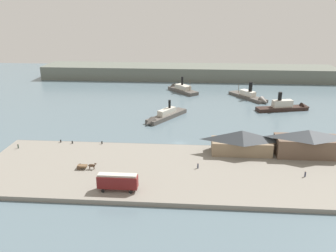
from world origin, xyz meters
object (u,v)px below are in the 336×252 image
(pedestrian_walking_west, at_px, (198,166))
(mooring_post_east, at_px, (72,142))
(ferry_departing_north, at_px, (252,97))
(ferry_shed_east_terminal, at_px, (307,143))
(pedestrian_near_cart, at_px, (18,146))
(ferry_outer_harbor, at_px, (180,89))
(mooring_post_west, at_px, (61,141))
(street_tram, at_px, (118,181))
(ferry_moored_east, at_px, (163,117))
(pedestrian_near_west_shed, at_px, (305,174))
(mooring_post_center_west, at_px, (102,143))
(ferry_shed_central_terminal, at_px, (241,142))
(horse_cart, at_px, (86,166))
(ferry_near_quay, at_px, (288,107))

(pedestrian_walking_west, bearing_deg, mooring_post_east, 159.56)
(pedestrian_walking_west, height_order, ferry_departing_north, ferry_departing_north)
(ferry_shed_east_terminal, distance_m, pedestrian_near_cart, 90.11)
(ferry_shed_east_terminal, distance_m, ferry_outer_harbor, 94.25)
(mooring_post_east, bearing_deg, mooring_post_west, 169.95)
(pedestrian_near_cart, xyz_separation_m, ferry_outer_harbor, (47.94, 85.70, -0.50))
(street_tram, bearing_deg, ferry_moored_east, 84.57)
(pedestrian_walking_west, bearing_deg, ferry_shed_east_terminal, 19.43)
(pedestrian_near_west_shed, relative_size, mooring_post_center_west, 1.81)
(ferry_shed_central_terminal, xyz_separation_m, ferry_shed_east_terminal, (19.58, -0.17, 0.40))
(ferry_moored_east, bearing_deg, mooring_post_west, -135.93)
(ferry_moored_east, bearing_deg, street_tram, -95.43)
(ferry_shed_central_terminal, xyz_separation_m, horse_cart, (-44.48, -14.62, -2.82))
(mooring_post_east, height_order, ferry_outer_harbor, ferry_outer_harbor)
(pedestrian_near_west_shed, xyz_separation_m, mooring_post_east, (-69.85, 18.36, -0.29))
(street_tram, distance_m, horse_cart, 16.13)
(ferry_shed_east_terminal, xyz_separation_m, ferry_near_quay, (7.07, 53.05, -3.85))
(ferry_near_quay, bearing_deg, ferry_shed_central_terminal, -116.75)
(street_tram, relative_size, ferry_near_quay, 0.39)
(horse_cart, bearing_deg, pedestrian_near_cart, 153.42)
(pedestrian_near_west_shed, distance_m, mooring_post_center_west, 62.92)
(street_tram, relative_size, pedestrian_walking_west, 6.07)
(ferry_shed_central_terminal, xyz_separation_m, mooring_post_west, (-58.76, 4.38, -3.30))
(mooring_post_west, xyz_separation_m, ferry_moored_east, (31.52, 30.52, -0.36))
(pedestrian_near_west_shed, distance_m, ferry_near_quay, 68.55)
(ferry_shed_central_terminal, bearing_deg, pedestrian_walking_west, -138.42)
(ferry_shed_central_terminal, relative_size, horse_cart, 3.31)
(ferry_shed_central_terminal, height_order, mooring_post_center_west, ferry_shed_central_terminal)
(ferry_departing_north, bearing_deg, pedestrian_walking_west, -108.19)
(ferry_outer_harbor, relative_size, ferry_departing_north, 0.83)
(ferry_shed_east_terminal, bearing_deg, ferry_moored_east, 143.16)
(ferry_shed_east_terminal, xyz_separation_m, mooring_post_east, (-74.14, 3.81, -3.69))
(horse_cart, relative_size, ferry_departing_north, 0.24)
(pedestrian_walking_west, bearing_deg, mooring_post_center_west, 153.24)
(ferry_shed_central_terminal, distance_m, ferry_shed_east_terminal, 19.59)
(ferry_moored_east, bearing_deg, ferry_departing_north, 40.59)
(ferry_shed_east_terminal, bearing_deg, mooring_post_east, 177.06)
(mooring_post_center_west, relative_size, ferry_near_quay, 0.04)
(street_tram, bearing_deg, mooring_post_center_west, 111.37)
(ferry_shed_east_terminal, distance_m, street_tram, 58.54)
(mooring_post_center_west, bearing_deg, ferry_moored_east, 60.38)
(street_tram, xyz_separation_m, ferry_moored_east, (5.78, 60.75, -2.51))
(ferry_shed_east_terminal, xyz_separation_m, mooring_post_west, (-78.34, 4.56, -3.69))
(ferry_shed_east_terminal, bearing_deg, ferry_outer_harbor, 116.55)
(pedestrian_near_cart, relative_size, mooring_post_center_west, 1.76)
(ferry_shed_central_terminal, distance_m, mooring_post_west, 59.01)
(street_tram, xyz_separation_m, pedestrian_walking_west, (19.76, 14.08, -1.86))
(ferry_outer_harbor, distance_m, ferry_departing_north, 38.77)
(ferry_shed_central_terminal, xyz_separation_m, ferry_outer_harbor, (-22.51, 84.07, -3.53))
(mooring_post_east, xyz_separation_m, ferry_moored_east, (27.32, 31.27, -0.36))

